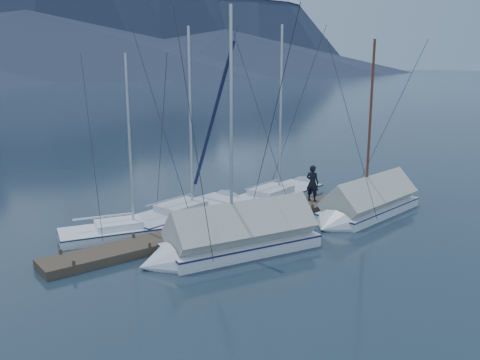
# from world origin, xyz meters

# --- Properties ---
(ground) EXTENTS (1000.00, 1000.00, 0.00)m
(ground) POSITION_xyz_m (0.00, 0.00, 0.00)
(ground) COLOR black
(ground) RESTS_ON ground
(dock) EXTENTS (18.00, 1.50, 0.54)m
(dock) POSITION_xyz_m (0.00, 2.00, 0.11)
(dock) COLOR #382D23
(dock) RESTS_ON ground
(mooring_posts) EXTENTS (15.12, 1.52, 0.35)m
(mooring_posts) POSITION_xyz_m (-0.50, 2.00, 0.35)
(mooring_posts) COLOR #382D23
(mooring_posts) RESTS_ON ground
(sailboat_open_left) EXTENTS (6.70, 3.35, 8.53)m
(sailboat_open_left) POSITION_xyz_m (-3.92, 3.90, 0.15)
(sailboat_open_left) COLOR white
(sailboat_open_left) RESTS_ON ground
(sailboat_open_mid) EXTENTS (7.77, 3.77, 9.91)m
(sailboat_open_mid) POSITION_xyz_m (-0.30, 4.92, 0.17)
(sailboat_open_mid) COLOR silver
(sailboat_open_mid) RESTS_ON ground
(sailboat_open_right) EXTENTS (8.02, 3.95, 10.22)m
(sailboat_open_right) POSITION_xyz_m (5.17, 4.61, 0.18)
(sailboat_open_right) COLOR silver
(sailboat_open_right) RESTS_ON ground
(sailboat_covered_near) EXTENTS (7.45, 3.35, 9.37)m
(sailboat_covered_near) POSITION_xyz_m (5.84, -0.38, 0.47)
(sailboat_covered_near) COLOR white
(sailboat_covered_near) RESTS_ON ground
(sailboat_covered_far) EXTENTS (7.62, 3.46, 10.34)m
(sailboat_covered_far) POSITION_xyz_m (-2.44, -0.41, 0.51)
(sailboat_covered_far) COLOR silver
(sailboat_covered_far) RESTS_ON ground
(person) EXTENTS (0.66, 0.80, 1.89)m
(person) POSITION_xyz_m (4.96, 2.28, 1.29)
(person) COLOR black
(person) RESTS_ON dock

